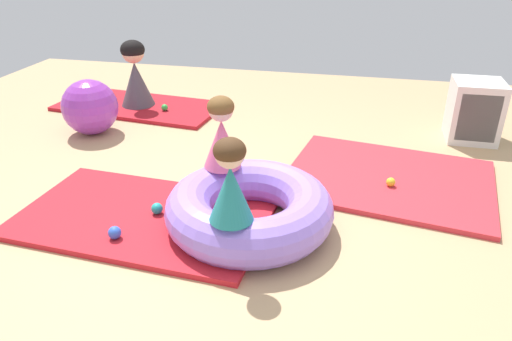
% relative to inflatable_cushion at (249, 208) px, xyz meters
% --- Properties ---
extents(ground_plane, '(8.00, 8.00, 0.00)m').
position_rel_inflatable_cushion_xyz_m(ground_plane, '(-0.14, -0.05, -0.15)').
color(ground_plane, tan).
extents(gym_mat_far_right, '(1.74, 1.44, 0.04)m').
position_rel_inflatable_cushion_xyz_m(gym_mat_far_right, '(0.92, 0.90, -0.13)').
color(gym_mat_far_right, red).
rests_on(gym_mat_far_right, ground).
extents(gym_mat_far_left, '(1.75, 1.11, 0.04)m').
position_rel_inflatable_cushion_xyz_m(gym_mat_far_left, '(-0.73, -0.05, -0.13)').
color(gym_mat_far_left, red).
rests_on(gym_mat_far_left, ground).
extents(gym_mat_center_rear, '(1.88, 1.01, 0.04)m').
position_rel_inflatable_cushion_xyz_m(gym_mat_center_rear, '(-1.77, 2.09, -0.13)').
color(gym_mat_center_rear, '#B21923').
rests_on(gym_mat_center_rear, ground).
extents(inflatable_cushion, '(1.10, 1.10, 0.30)m').
position_rel_inflatable_cushion_xyz_m(inflatable_cushion, '(0.00, 0.00, 0.00)').
color(inflatable_cushion, '#9975EA').
rests_on(inflatable_cushion, ground).
extents(child_in_pink, '(0.33, 0.33, 0.51)m').
position_rel_inflatable_cushion_xyz_m(child_in_pink, '(-0.26, 0.28, 0.40)').
color(child_in_pink, '#E5608E').
rests_on(child_in_pink, inflatable_cushion).
extents(child_in_teal, '(0.31, 0.31, 0.50)m').
position_rel_inflatable_cushion_xyz_m(child_in_teal, '(-0.01, -0.38, 0.39)').
color(child_in_teal, teal).
rests_on(child_in_teal, inflatable_cushion).
extents(adult_seated, '(0.49, 0.49, 0.71)m').
position_rel_inflatable_cushion_xyz_m(adult_seated, '(-1.77, 2.09, 0.23)').
color(adult_seated, '#4C4751').
rests_on(adult_seated, gym_mat_center_rear).
extents(play_ball_yellow, '(0.07, 0.07, 0.07)m').
position_rel_inflatable_cushion_xyz_m(play_ball_yellow, '(0.93, 0.74, -0.08)').
color(play_ball_yellow, yellow).
rests_on(play_ball_yellow, gym_mat_far_right).
extents(play_ball_blue, '(0.08, 0.08, 0.08)m').
position_rel_inflatable_cushion_xyz_m(play_ball_blue, '(-0.79, -0.35, -0.07)').
color(play_ball_blue, blue).
rests_on(play_ball_blue, gym_mat_far_left).
extents(play_ball_green, '(0.07, 0.07, 0.07)m').
position_rel_inflatable_cushion_xyz_m(play_ball_green, '(-1.40, 1.97, -0.08)').
color(play_ball_green, green).
rests_on(play_ball_green, gym_mat_center_rear).
extents(play_ball_teal, '(0.08, 0.08, 0.08)m').
position_rel_inflatable_cushion_xyz_m(play_ball_teal, '(-0.64, -0.02, -0.07)').
color(play_ball_teal, teal).
rests_on(play_ball_teal, gym_mat_far_left).
extents(play_ball_pink, '(0.11, 0.11, 0.11)m').
position_rel_inflatable_cushion_xyz_m(play_ball_pink, '(-0.37, -0.19, -0.06)').
color(play_ball_pink, pink).
rests_on(play_ball_pink, gym_mat_far_left).
extents(exercise_ball_large, '(0.53, 0.53, 0.53)m').
position_rel_inflatable_cushion_xyz_m(exercise_ball_large, '(-1.88, 1.31, 0.11)').
color(exercise_ball_large, purple).
rests_on(exercise_ball_large, ground).
extents(storage_cube, '(0.44, 0.44, 0.56)m').
position_rel_inflatable_cushion_xyz_m(storage_cube, '(1.69, 1.94, 0.13)').
color(storage_cube, silver).
rests_on(storage_cube, ground).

